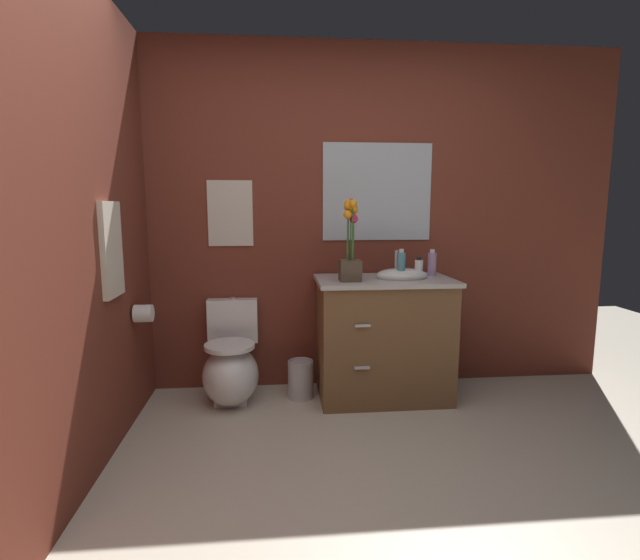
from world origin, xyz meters
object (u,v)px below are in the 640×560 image
toilet (231,367)px  vanity_cabinet (384,337)px  soap_bottle (432,264)px  wall_mirror (377,192)px  lotion_bottle (401,265)px  flower_vase (350,249)px  hand_wash_bottle (419,269)px  toilet_paper_roll (144,313)px  hanging_towel (112,250)px  wall_poster (230,213)px  trash_bin (301,379)px

toilet → vanity_cabinet: size_ratio=0.67×
soap_bottle → wall_mirror: bearing=151.7°
toilet → wall_mirror: 1.63m
vanity_cabinet → lotion_bottle: (0.10, -0.05, 0.51)m
flower_vase → hand_wash_bottle: bearing=7.8°
flower_vase → toilet_paper_roll: size_ratio=4.94×
hand_wash_bottle → hanging_towel: (-1.87, -0.50, 0.19)m
wall_mirror → flower_vase: bearing=-123.7°
lotion_bottle → hand_wash_bottle: bearing=11.5°
lotion_bottle → wall_poster: size_ratio=0.44×
lotion_bottle → vanity_cabinet: bearing=153.2°
toilet → toilet_paper_roll: size_ratio=6.27×
trash_bin → wall_mirror: 1.46m
hand_wash_bottle → wall_mirror: 0.66m
lotion_bottle → toilet_paper_roll: (-1.68, -0.12, -0.27)m
wall_mirror → toilet_paper_roll: bearing=-163.6°
wall_poster → hand_wash_bottle: bearing=-13.7°
vanity_cabinet → hand_wash_bottle: size_ratio=6.80×
hand_wash_bottle → soap_bottle: bearing=42.1°
flower_vase → wall_mirror: 0.60m
flower_vase → soap_bottle: (0.62, 0.19, -0.13)m
soap_bottle → wall_poster: size_ratio=0.41×
toilet_paper_roll → toilet: bearing=20.8°
trash_bin → lotion_bottle: bearing=-7.1°
hand_wash_bottle → toilet: bearing=177.9°
soap_bottle → lotion_bottle: size_ratio=0.91×
hanging_towel → toilet: bearing=43.6°
trash_bin → toilet: bearing=-178.9°
trash_bin → vanity_cabinet: bearing=-3.5°
vanity_cabinet → wall_mirror: (-0.00, 0.29, 1.01)m
toilet → soap_bottle: 1.59m
vanity_cabinet → flower_vase: bearing=-161.0°
hand_wash_bottle → vanity_cabinet: bearing=174.5°
vanity_cabinet → hand_wash_bottle: bearing=-5.5°
flower_vase → trash_bin: (-0.33, 0.12, -0.93)m
hanging_towel → wall_mirror: bearing=26.4°
soap_bottle → lotion_bottle: lotion_bottle is taller
hand_wash_bottle → trash_bin: (-0.81, 0.06, -0.79)m
hanging_towel → hand_wash_bottle: bearing=14.8°
hand_wash_bottle → hanging_towel: bearing=-165.2°
toilet → trash_bin: size_ratio=2.54×
wall_poster → wall_mirror: bearing=0.0°
toilet → flower_vase: bearing=-8.1°
hand_wash_bottle → trash_bin: size_ratio=0.56×
trash_bin → wall_mirror: wall_mirror is taller
lotion_bottle → hanging_towel: bearing=-164.9°
toilet → hand_wash_bottle: 1.47m
wall_poster → hanging_towel: size_ratio=0.90×
trash_bin → wall_poster: size_ratio=0.58×
hand_wash_bottle → wall_poster: (-1.30, 0.32, 0.37)m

